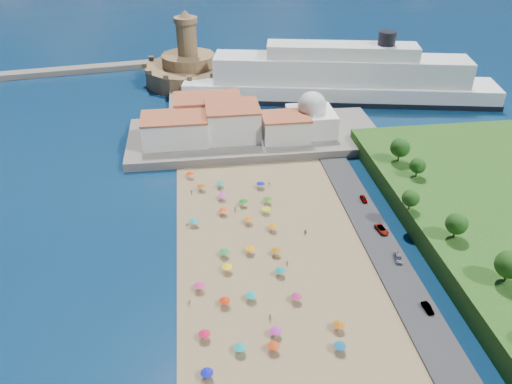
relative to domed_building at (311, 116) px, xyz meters
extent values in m
plane|color=#071938|center=(-30.00, -71.00, -8.97)|extent=(700.00, 700.00, 0.00)
cube|color=#59544C|center=(-20.00, 2.00, -7.47)|extent=(90.00, 36.00, 3.00)
cube|color=#59544C|center=(-42.00, 37.00, -7.77)|extent=(18.00, 70.00, 2.40)
cube|color=silver|center=(-48.00, -2.00, -1.47)|extent=(22.00, 14.00, 9.00)
cube|color=silver|center=(-28.00, 0.00, -0.47)|extent=(18.00, 16.00, 11.00)
cube|color=silver|center=(-10.00, -4.00, -1.97)|extent=(16.00, 12.00, 8.00)
cube|color=silver|center=(-36.00, 12.00, -0.97)|extent=(24.00, 14.00, 10.00)
cube|color=silver|center=(0.00, 0.00, -1.97)|extent=(16.00, 16.00, 8.00)
sphere|color=silver|center=(0.00, 0.00, 4.03)|extent=(10.00, 10.00, 10.00)
cylinder|color=silver|center=(0.00, 0.00, 7.83)|extent=(1.20, 1.20, 1.60)
cylinder|color=olive|center=(-42.00, 67.00, -4.97)|extent=(40.00, 40.00, 8.00)
cylinder|color=olive|center=(-42.00, 67.00, 1.53)|extent=(24.00, 24.00, 5.00)
cylinder|color=olive|center=(-42.00, 67.00, 11.03)|extent=(9.00, 9.00, 14.00)
cylinder|color=olive|center=(-42.00, 67.00, 19.23)|extent=(10.40, 10.40, 2.40)
cone|color=olive|center=(-42.00, 67.00, 21.93)|extent=(6.00, 6.00, 3.00)
cube|color=black|center=(20.63, 36.84, -7.91)|extent=(133.59, 45.19, 2.13)
cube|color=silver|center=(20.63, 36.84, -5.04)|extent=(132.53, 44.60, 7.88)
cube|color=silver|center=(20.63, 36.84, 4.16)|extent=(106.10, 36.03, 10.50)
cube|color=silver|center=(20.63, 36.84, 12.03)|extent=(62.49, 24.02, 5.25)
cylinder|color=black|center=(37.80, 33.41, 17.29)|extent=(7.00, 7.00, 5.25)
cylinder|color=gray|center=(-22.67, -31.69, -7.72)|extent=(0.07, 0.07, 2.00)
cone|color=#0A188D|center=(-22.67, -31.69, -6.82)|extent=(2.50, 2.50, 0.60)
cylinder|color=gray|center=(-23.05, -45.46, -7.72)|extent=(0.07, 0.07, 2.00)
cone|color=#CBCA0B|center=(-23.05, -45.46, -6.82)|extent=(2.50, 2.50, 0.60)
cylinder|color=gray|center=(-35.52, -93.12, -7.72)|extent=(0.07, 0.07, 2.00)
cone|color=#0F8789|center=(-35.52, -93.12, -6.82)|extent=(2.50, 2.50, 0.60)
cylinder|color=gray|center=(-15.89, -95.36, -7.72)|extent=(0.07, 0.07, 2.00)
cone|color=#0E5381|center=(-15.89, -95.36, -6.82)|extent=(2.50, 2.50, 0.60)
cylinder|color=gray|center=(-42.81, -74.20, -7.72)|extent=(0.07, 0.07, 2.00)
cone|color=#B32666|center=(-42.81, -74.20, -6.82)|extent=(2.50, 2.50, 0.60)
cylinder|color=gray|center=(-28.93, -93.59, -7.72)|extent=(0.07, 0.07, 2.00)
cone|color=#B9340E|center=(-28.93, -93.59, -6.82)|extent=(2.50, 2.50, 0.60)
cylinder|color=gray|center=(-40.56, -30.67, -7.72)|extent=(0.07, 0.07, 2.00)
cone|color=#9D490E|center=(-40.56, -30.67, -6.82)|extent=(2.50, 2.50, 0.60)
cylinder|color=gray|center=(-35.99, -68.66, -7.72)|extent=(0.07, 0.07, 2.00)
cone|color=yellow|center=(-35.99, -68.66, -6.82)|extent=(2.50, 2.50, 0.60)
cylinder|color=gray|center=(-23.66, -71.56, -7.72)|extent=(0.07, 0.07, 2.00)
cone|color=#0D777B|center=(-23.66, -71.56, -6.82)|extent=(2.50, 2.50, 0.60)
cylinder|color=gray|center=(-28.93, -40.75, -7.72)|extent=(0.07, 0.07, 2.00)
cone|color=#147118|center=(-28.93, -40.75, -6.82)|extent=(2.50, 2.50, 0.60)
cylinder|color=gray|center=(-35.07, -44.39, -7.72)|extent=(0.07, 0.07, 2.00)
cone|color=#DB4611|center=(-35.07, -44.39, -6.82)|extent=(2.50, 2.50, 0.60)
cylinder|color=gray|center=(-42.30, -98.21, -7.72)|extent=(0.07, 0.07, 2.00)
cone|color=#0C12A2|center=(-42.30, -98.21, -6.82)|extent=(2.50, 2.50, 0.60)
cylinder|color=gray|center=(-31.53, -78.88, -7.72)|extent=(0.07, 0.07, 2.00)
cone|color=#0F908D|center=(-31.53, -78.88, -6.82)|extent=(2.50, 2.50, 0.60)
cylinder|color=gray|center=(-43.78, -22.68, -7.72)|extent=(0.07, 0.07, 2.00)
cone|color=red|center=(-43.78, -22.68, -6.82)|extent=(2.50, 2.50, 0.60)
cylinder|color=gray|center=(-21.62, -80.65, -7.72)|extent=(0.07, 0.07, 2.00)
cone|color=#982055|center=(-21.62, -80.65, -6.82)|extent=(2.50, 2.50, 0.60)
cylinder|color=gray|center=(-28.54, -49.61, -7.72)|extent=(0.07, 0.07, 2.00)
cone|color=orange|center=(-28.54, -49.61, -6.82)|extent=(2.50, 2.50, 0.60)
cylinder|color=gray|center=(-22.51, -53.68, -7.72)|extent=(0.07, 0.07, 2.00)
cone|color=orange|center=(-22.51, -53.68, -6.82)|extent=(2.50, 2.50, 0.60)
cylinder|color=gray|center=(-23.40, -64.01, -7.72)|extent=(0.07, 0.07, 2.00)
cone|color=#91590D|center=(-23.40, -64.01, -6.82)|extent=(2.50, 2.50, 0.60)
cylinder|color=gray|center=(-27.87, -89.81, -7.72)|extent=(0.07, 0.07, 2.00)
cone|color=#A82490|center=(-27.87, -89.81, -6.82)|extent=(2.50, 2.50, 0.60)
cylinder|color=gray|center=(-14.60, -89.98, -7.72)|extent=(0.07, 0.07, 2.00)
cone|color=#9A500E|center=(-14.60, -89.98, -6.82)|extent=(2.50, 2.50, 0.60)
cylinder|color=gray|center=(-29.72, -62.45, -7.72)|extent=(0.07, 0.07, 2.00)
cone|color=orange|center=(-29.72, -62.45, -6.82)|extent=(2.50, 2.50, 0.60)
cylinder|color=gray|center=(-37.47, -79.85, -7.72)|extent=(0.07, 0.07, 2.00)
cone|color=red|center=(-37.47, -79.85, -6.82)|extent=(2.50, 2.50, 0.60)
cylinder|color=gray|center=(-21.90, -40.35, -7.72)|extent=(0.07, 0.07, 2.00)
cone|color=#2C8116|center=(-21.90, -40.35, -6.82)|extent=(2.50, 2.50, 0.60)
cylinder|color=gray|center=(-34.81, -36.54, -7.72)|extent=(0.07, 0.07, 2.00)
cone|color=#C72AAA|center=(-34.81, -36.54, -6.82)|extent=(2.50, 2.50, 0.60)
cylinder|color=gray|center=(-42.32, -88.69, -7.72)|extent=(0.07, 0.07, 2.00)
cone|color=#B20E35|center=(-42.32, -88.69, -6.82)|extent=(2.50, 2.50, 0.60)
cylinder|color=gray|center=(-34.81, -29.76, -7.72)|extent=(0.07, 0.07, 2.00)
cone|color=#0E8786|center=(-34.81, -29.76, -6.82)|extent=(2.50, 2.50, 0.60)
cylinder|color=gray|center=(-43.23, -48.62, -7.72)|extent=(0.07, 0.07, 2.00)
cone|color=teal|center=(-43.23, -48.62, -6.82)|extent=(2.50, 2.50, 0.60)
cylinder|color=gray|center=(-36.17, -62.80, -7.72)|extent=(0.07, 0.07, 2.00)
cone|color=#17822E|center=(-36.17, -62.80, -6.82)|extent=(2.50, 2.50, 0.60)
imported|color=tan|center=(-19.89, -30.96, -7.81)|extent=(1.35, 1.06, 1.83)
imported|color=tan|center=(-31.61, -43.30, -7.85)|extent=(1.05, 1.08, 1.75)
imported|color=tan|center=(-45.16, -49.29, -7.88)|extent=(1.20, 0.84, 1.69)
imported|color=tan|center=(-21.31, -68.02, -7.93)|extent=(0.65, 0.70, 1.59)
imported|color=tan|center=(-45.06, -78.56, -7.92)|extent=(0.99, 0.95, 1.62)
imported|color=tan|center=(-43.68, -32.55, -7.86)|extent=(1.10, 0.82, 1.73)
imported|color=tan|center=(-14.23, -56.54, -7.89)|extent=(1.16, 1.59, 1.66)
imported|color=tan|center=(-28.21, -85.13, -7.85)|extent=(0.99, 0.81, 1.74)
imported|color=gray|center=(6.00, -58.48, -7.60)|extent=(2.92, 5.10, 1.34)
imported|color=gray|center=(6.00, -87.37, -7.66)|extent=(1.61, 3.85, 1.24)
imported|color=gray|center=(6.00, -70.33, -7.64)|extent=(2.49, 4.60, 1.27)
imported|color=gray|center=(6.00, -43.34, -7.65)|extent=(1.50, 3.68, 1.25)
cylinder|color=#382314|center=(22.92, -86.42, -1.26)|extent=(0.50, 0.50, 3.44)
sphere|color=#14380F|center=(22.92, -86.42, 1.84)|extent=(6.19, 6.19, 6.19)
cylinder|color=#382314|center=(19.34, -70.02, -1.48)|extent=(0.50, 0.50, 2.98)
sphere|color=#14380F|center=(19.34, -70.02, 1.20)|extent=(5.36, 5.36, 5.36)
cylinder|color=#382314|center=(13.31, -56.83, -1.69)|extent=(0.50, 0.50, 2.58)
sphere|color=#14380F|center=(13.31, -56.83, 0.63)|extent=(4.64, 4.64, 4.64)
cylinder|color=#382314|center=(22.19, -40.54, -1.66)|extent=(0.50, 0.50, 2.64)
sphere|color=#14380F|center=(22.19, -40.54, 0.72)|extent=(4.75, 4.75, 4.75)
cylinder|color=#382314|center=(20.56, -30.72, -1.30)|extent=(0.50, 0.50, 3.35)
sphere|color=#14380F|center=(20.56, -30.72, 1.72)|extent=(6.03, 6.03, 6.03)
camera|label=1|loc=(-41.32, -159.93, 70.89)|focal=35.00mm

